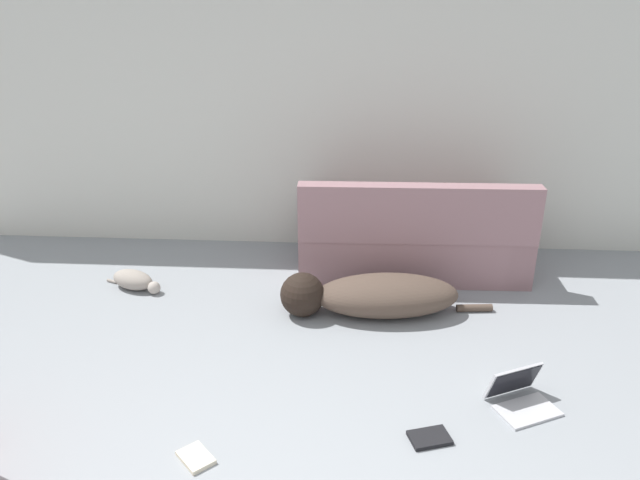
% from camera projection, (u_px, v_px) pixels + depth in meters
% --- Properties ---
extents(wall_back, '(6.92, 0.06, 2.60)m').
position_uv_depth(wall_back, '(278.00, 99.00, 5.23)').
color(wall_back, beige).
rests_on(wall_back, ground_plane).
extents(couch, '(1.83, 0.83, 0.83)m').
position_uv_depth(couch, '(412.00, 241.00, 5.08)').
color(couch, gray).
rests_on(couch, ground_plane).
extents(dog, '(1.55, 0.55, 0.32)m').
position_uv_depth(dog, '(371.00, 295.00, 4.47)').
color(dog, '#4C3D33').
rests_on(dog, ground_plane).
extents(cat, '(0.51, 0.31, 0.15)m').
position_uv_depth(cat, '(135.00, 280.00, 4.84)').
color(cat, gray).
rests_on(cat, ground_plane).
extents(laptop_open, '(0.43, 0.41, 0.22)m').
position_uv_depth(laptop_open, '(519.00, 393.00, 3.55)').
color(laptop_open, '#B7B7BC').
rests_on(laptop_open, ground_plane).
extents(book_black, '(0.24, 0.20, 0.02)m').
position_uv_depth(book_black, '(430.00, 438.00, 3.29)').
color(book_black, black).
rests_on(book_black, ground_plane).
extents(book_cream, '(0.23, 0.23, 0.02)m').
position_uv_depth(book_cream, '(196.00, 458.00, 3.16)').
color(book_cream, beige).
rests_on(book_cream, ground_plane).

